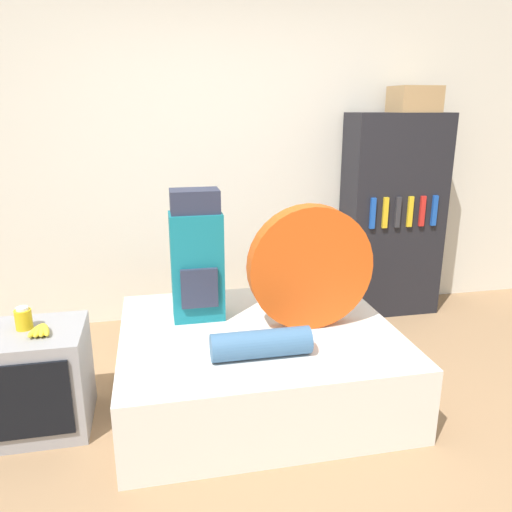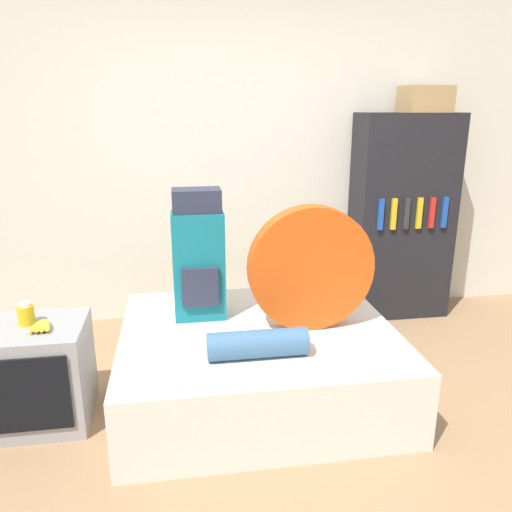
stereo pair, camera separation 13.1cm
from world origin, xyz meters
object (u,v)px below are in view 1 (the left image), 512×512
object	(u,v)px
television	(38,379)
bookshelf	(392,216)
sleeping_roll	(261,344)
cardboard_box	(414,99)
tent_bag	(310,267)
canister	(23,319)
backpack	(197,258)

from	to	relation	value
television	bookshelf	xyz separation A→B (m)	(2.61, 1.17, 0.55)
television	sleeping_roll	bearing A→B (deg)	-13.00
television	cardboard_box	world-z (taller)	cardboard_box
television	cardboard_box	size ratio (longest dim) A/B	1.69
tent_bag	television	size ratio (longest dim) A/B	1.29
television	canister	bearing A→B (deg)	134.75
canister	cardboard_box	xyz separation A→B (m)	(2.75, 1.11, 1.13)
bookshelf	cardboard_box	size ratio (longest dim) A/B	4.90
tent_bag	bookshelf	bearing A→B (deg)	46.20
bookshelf	cardboard_box	bearing A→B (deg)	-12.29
tent_bag	sleeping_roll	distance (m)	0.57
backpack	sleeping_roll	xyz separation A→B (m)	(0.27, -0.59, -0.31)
backpack	sleeping_roll	distance (m)	0.72
television	canister	xyz separation A→B (m)	(-0.04, 0.04, 0.34)
sleeping_roll	canister	world-z (taller)	canister
sleeping_roll	tent_bag	bearing A→B (deg)	42.24
tent_bag	canister	world-z (taller)	tent_bag
sleeping_roll	canister	size ratio (longest dim) A/B	4.30
canister	cardboard_box	distance (m)	3.17
backpack	canister	xyz separation A→B (m)	(-0.95, -0.27, -0.20)
canister	tent_bag	bearing A→B (deg)	0.58
backpack	bookshelf	xyz separation A→B (m)	(1.70, 0.86, 0.00)
backpack	cardboard_box	bearing A→B (deg)	24.84
sleeping_roll	bookshelf	xyz separation A→B (m)	(1.43, 1.44, 0.32)
backpack	canister	world-z (taller)	backpack
tent_bag	canister	distance (m)	1.59
tent_bag	sleeping_roll	bearing A→B (deg)	-137.76
television	canister	size ratio (longest dim) A/B	4.64
backpack	television	xyz separation A→B (m)	(-0.91, -0.31, -0.54)
canister	cardboard_box	size ratio (longest dim) A/B	0.36
tent_bag	cardboard_box	bearing A→B (deg)	43.09
canister	television	bearing A→B (deg)	-45.25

